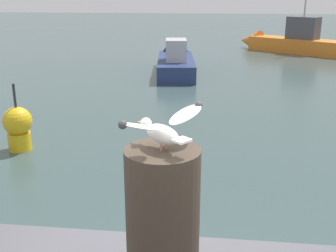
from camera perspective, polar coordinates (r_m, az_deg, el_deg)
The scene contains 5 objects.
mooring_post at distance 2.39m, azimuth -0.73°, elevation -13.16°, with size 0.41×0.41×0.88m, color #382D23.
seagull at distance 2.16m, azimuth -0.86°, elevation -0.34°, with size 0.44×0.48×0.22m.
boat_navy at distance 16.66m, azimuth 1.04°, elevation 8.85°, with size 1.82×5.18×1.63m.
boat_orange at distance 22.87m, azimuth 16.03°, elevation 11.00°, with size 5.52×4.48×4.48m.
channel_buoy at distance 8.64m, azimuth -19.76°, elevation -0.08°, with size 0.56×0.56×1.33m.
Camera 1 is at (0.30, -2.62, 2.98)m, focal length 44.73 mm.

